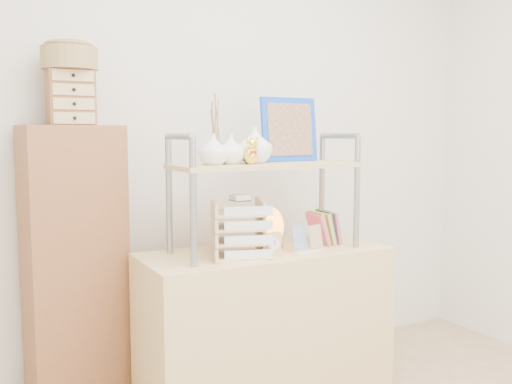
{
  "coord_description": "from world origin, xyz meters",
  "views": [
    {
      "loc": [
        -1.31,
        -1.16,
        1.32
      ],
      "look_at": [
        -0.05,
        1.2,
        1.04
      ],
      "focal_mm": 40.0,
      "sensor_mm": 36.0,
      "label": 1
    }
  ],
  "objects_px": {
    "desk": "(265,326)",
    "letter_tray": "(239,232)",
    "cabinet": "(76,269)",
    "salt_lamp": "(272,227)"
  },
  "relations": [
    {
      "from": "cabinet",
      "to": "salt_lamp",
      "type": "xyz_separation_m",
      "value": [
        0.88,
        -0.33,
        0.18
      ]
    },
    {
      "from": "desk",
      "to": "cabinet",
      "type": "height_order",
      "value": "cabinet"
    },
    {
      "from": "letter_tray",
      "to": "salt_lamp",
      "type": "distance_m",
      "value": 0.25
    },
    {
      "from": "cabinet",
      "to": "letter_tray",
      "type": "distance_m",
      "value": 0.81
    },
    {
      "from": "cabinet",
      "to": "letter_tray",
      "type": "relative_size",
      "value": 4.64
    },
    {
      "from": "salt_lamp",
      "to": "cabinet",
      "type": "bearing_deg",
      "value": 159.54
    },
    {
      "from": "cabinet",
      "to": "salt_lamp",
      "type": "bearing_deg",
      "value": -28.08
    },
    {
      "from": "desk",
      "to": "cabinet",
      "type": "distance_m",
      "value": 0.95
    },
    {
      "from": "desk",
      "to": "salt_lamp",
      "type": "height_order",
      "value": "salt_lamp"
    },
    {
      "from": "desk",
      "to": "letter_tray",
      "type": "xyz_separation_m",
      "value": [
        -0.17,
        -0.07,
        0.49
      ]
    }
  ]
}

